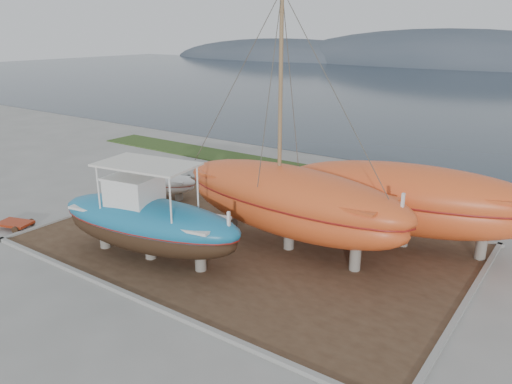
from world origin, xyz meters
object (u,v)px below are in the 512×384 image
Objects in this scene: orange_sailboat at (291,129)px; red_trailer at (15,225)px; blue_caique at (148,212)px; orange_bare_hull at (406,207)px; white_dinghy at (156,186)px.

orange_sailboat reaches higher than red_trailer.
orange_sailboat is at bearing 7.20° from red_trailer.
blue_caique is 10.73m from orange_bare_hull.
blue_caique is 8.04m from red_trailer.
orange_bare_hull is at bearing 33.00° from blue_caique.
blue_caique reaches higher than white_dinghy.
orange_sailboat is at bearing 35.66° from blue_caique.
white_dinghy is (-5.41, 5.51, -1.31)m from blue_caique.
white_dinghy reaches higher than red_trailer.
blue_caique is 7.83m from white_dinghy.
orange_sailboat is 1.02× the size of orange_bare_hull.
orange_bare_hull is (7.96, 7.19, -0.26)m from blue_caique.
red_trailer is at bearing -161.55° from orange_bare_hull.
orange_bare_hull is (13.37, 1.68, 1.06)m from white_dinghy.
white_dinghy is 0.42× the size of orange_sailboat.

